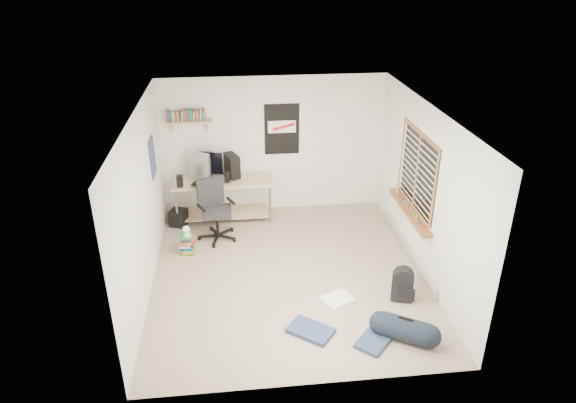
{
  "coord_description": "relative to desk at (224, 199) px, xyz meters",
  "views": [
    {
      "loc": [
        -0.73,
        -6.48,
        4.34
      ],
      "look_at": [
        0.04,
        0.27,
        1.07
      ],
      "focal_mm": 32.0,
      "sensor_mm": 36.0,
      "label": 1
    }
  ],
  "objects": [
    {
      "name": "office_chair",
      "position": [
        -0.11,
        -0.77,
        0.12
      ],
      "size": [
        0.89,
        0.89,
        1.04
      ],
      "primitive_type": "cube",
      "rotation": [
        0.0,
        0.0,
        0.41
      ],
      "color": "black",
      "rests_on": "floor"
    },
    {
      "name": "monitor_right",
      "position": [
        -0.17,
        -0.08,
        0.66
      ],
      "size": [
        0.42,
        0.18,
        0.45
      ],
      "primitive_type": "cube",
      "rotation": [
        0.0,
        0.0,
        -0.19
      ],
      "color": "#949398",
      "rests_on": "desk"
    },
    {
      "name": "right_wall",
      "position": [
        2.94,
        -1.96,
        0.89
      ],
      "size": [
        0.01,
        4.5,
        2.5
      ],
      "primitive_type": "cube",
      "color": "silver",
      "rests_on": "ground"
    },
    {
      "name": "window",
      "position": [
        2.89,
        -1.66,
        1.08
      ],
      "size": [
        0.1,
        1.5,
        1.26
      ],
      "primitive_type": "cube",
      "color": "brown",
      "rests_on": "right_wall"
    },
    {
      "name": "poster_left_wall",
      "position": [
        -1.05,
        -0.76,
        1.14
      ],
      "size": [
        0.02,
        0.42,
        0.6
      ],
      "primitive_type": "cube",
      "color": "navy",
      "rests_on": "left_wall"
    },
    {
      "name": "monitor_left",
      "position": [
        -0.37,
        -0.18,
        0.66
      ],
      "size": [
        0.4,
        0.32,
        0.46
      ],
      "primitive_type": "cube",
      "rotation": [
        0.0,
        0.0,
        -0.58
      ],
      "color": "#9B9A9F",
      "rests_on": "desk"
    },
    {
      "name": "tshirt",
      "position": [
        1.56,
        -2.72,
        -0.34
      ],
      "size": [
        0.5,
        0.47,
        0.04
      ],
      "primitive_type": "cube",
      "rotation": [
        0.0,
        0.0,
        0.44
      ],
      "color": "white",
      "rests_on": "floor"
    },
    {
      "name": "keyboard",
      "position": [
        -0.3,
        -0.32,
        0.44
      ],
      "size": [
        0.46,
        0.3,
        0.02
      ],
      "primitive_type": "cube",
      "rotation": [
        0.0,
        0.0,
        -0.37
      ],
      "color": "black",
      "rests_on": "desk"
    },
    {
      "name": "left_wall",
      "position": [
        -1.07,
        -1.96,
        0.89
      ],
      "size": [
        0.01,
        4.5,
        2.5
      ],
      "primitive_type": "cube",
      "color": "silver",
      "rests_on": "ground"
    },
    {
      "name": "duffel_bag",
      "position": [
        2.22,
        -3.6,
        -0.22
      ],
      "size": [
        0.42,
        0.42,
        0.6
      ],
      "primitive_type": "cylinder",
      "rotation": [
        0.0,
        0.0,
        -0.55
      ],
      "color": "black",
      "rests_on": "floor"
    },
    {
      "name": "speaker_right",
      "position": [
        0.09,
        -0.22,
        0.52
      ],
      "size": [
        0.1,
        0.1,
        0.18
      ],
      "primitive_type": "cube",
      "rotation": [
        0.0,
        0.0,
        -0.15
      ],
      "color": "black",
      "rests_on": "desk"
    },
    {
      "name": "desk_lamp",
      "position": [
        -0.58,
        -1.2,
        0.02
      ],
      "size": [
        0.17,
        0.23,
        0.21
      ],
      "primitive_type": "cube",
      "rotation": [
        0.0,
        0.0,
        0.23
      ],
      "color": "silver",
      "rests_on": "book_stack"
    },
    {
      "name": "backpack",
      "position": [
        2.45,
        -2.78,
        -0.16
      ],
      "size": [
        0.35,
        0.31,
        0.39
      ],
      "primitive_type": "cube",
      "rotation": [
        0.0,
        0.0,
        -0.32
      ],
      "color": "black",
      "rests_on": "floor"
    },
    {
      "name": "speaker_left",
      "position": [
        -0.71,
        -0.32,
        0.53
      ],
      "size": [
        0.1,
        0.1,
        0.2
      ],
      "primitive_type": "cube",
      "rotation": [
        0.0,
        0.0,
        -0.03
      ],
      "color": "black",
      "rests_on": "desk"
    },
    {
      "name": "floor",
      "position": [
        0.94,
        -1.96,
        -0.37
      ],
      "size": [
        4.0,
        4.5,
        0.01
      ],
      "primitive_type": "cube",
      "color": "gray",
      "rests_on": "ground"
    },
    {
      "name": "poster_back_wall",
      "position": [
        1.09,
        0.27,
        1.19
      ],
      "size": [
        0.62,
        0.03,
        0.92
      ],
      "primitive_type": "cube",
      "color": "black",
      "rests_on": "back_wall"
    },
    {
      "name": "subwoofer",
      "position": [
        -0.81,
        -0.22,
        -0.22
      ],
      "size": [
        0.35,
        0.35,
        0.3
      ],
      "primitive_type": "cube",
      "rotation": [
        0.0,
        0.0,
        -0.36
      ],
      "color": "black",
      "rests_on": "floor"
    },
    {
      "name": "jeans_a",
      "position": [
        1.08,
        -3.34,
        -0.33
      ],
      "size": [
        0.66,
        0.62,
        0.06
      ],
      "primitive_type": "cube",
      "rotation": [
        0.0,
        0.0,
        -0.66
      ],
      "color": "navy",
      "rests_on": "floor"
    },
    {
      "name": "desk",
      "position": [
        0.0,
        0.0,
        0.0
      ],
      "size": [
        1.84,
        1.02,
        0.8
      ],
      "primitive_type": "cube",
      "rotation": [
        0.0,
        0.0,
        0.15
      ],
      "color": "#C9BB8B",
      "rests_on": "floor"
    },
    {
      "name": "jeans_b",
      "position": [
        1.82,
        -3.64,
        -0.34
      ],
      "size": [
        0.53,
        0.54,
        0.05
      ],
      "primitive_type": "cube",
      "rotation": [
        0.0,
        0.0,
        0.83
      ],
      "color": "#23324F",
      "rests_on": "floor"
    },
    {
      "name": "ceiling",
      "position": [
        0.94,
        -1.96,
        2.14
      ],
      "size": [
        4.0,
        4.5,
        0.01
      ],
      "primitive_type": "cube",
      "color": "white",
      "rests_on": "ground"
    },
    {
      "name": "baseboard_heater",
      "position": [
        2.89,
        -1.66,
        -0.28
      ],
      "size": [
        0.08,
        2.5,
        0.18
      ],
      "primitive_type": "cube",
      "color": "#B7B2A8",
      "rests_on": "floor"
    },
    {
      "name": "back_wall",
      "position": [
        0.94,
        0.29,
        0.89
      ],
      "size": [
        4.0,
        0.01,
        2.5
      ],
      "primitive_type": "cube",
      "color": "silver",
      "rests_on": "ground"
    },
    {
      "name": "book_stack",
      "position": [
        -0.6,
        -1.18,
        -0.21
      ],
      "size": [
        0.57,
        0.52,
        0.31
      ],
      "primitive_type": "cube",
      "rotation": [
        0.0,
        0.0,
        -0.39
      ],
      "color": "olive",
      "rests_on": "floor"
    },
    {
      "name": "wall_shelf",
      "position": [
        -0.51,
        0.18,
        1.42
      ],
      "size": [
        0.8,
        0.22,
        0.24
      ],
      "primitive_type": "cube",
      "color": "tan",
      "rests_on": "back_wall"
    },
    {
      "name": "pc_tower",
      "position": [
        0.17,
        0.04,
        0.63
      ],
      "size": [
        0.3,
        0.42,
        0.4
      ],
      "primitive_type": "cube",
      "rotation": [
        0.0,
        0.0,
        0.36
      ],
      "color": "black",
      "rests_on": "desk"
    }
  ]
}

